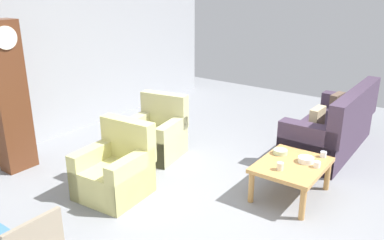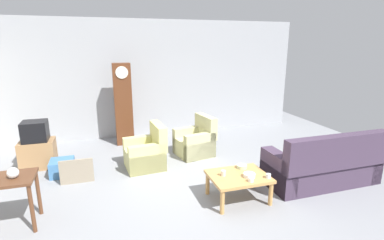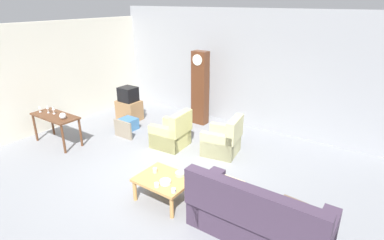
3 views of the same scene
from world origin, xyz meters
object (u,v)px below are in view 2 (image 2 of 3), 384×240
armchair_olive_far (196,142)px  cup_cream_tall (223,173)px  glass_dome_cloche (13,173)px  cup_white_porcelain (251,180)px  framed_picture_leaning (77,171)px  couch_floral (323,166)px  tv_stand_cabinet (38,154)px  tv_crt (35,131)px  armchair_olive_near (147,153)px  bowl_shallow_green (242,166)px  cup_blue_rimmed (268,176)px  storage_box_blue (62,167)px  coffee_table_wood (238,178)px  bowl_white_stacked (249,175)px  grandfather_clock (123,104)px

armchair_olive_far → cup_cream_tall: armchair_olive_far is taller
glass_dome_cloche → cup_white_porcelain: (3.38, -0.53, -0.35)m
framed_picture_leaning → couch_floral: bearing=-17.7°
tv_stand_cabinet → cup_white_porcelain: 4.48m
armchair_olive_far → cup_white_porcelain: size_ratio=11.16×
framed_picture_leaning → glass_dome_cloche: 1.51m
armchair_olive_far → tv_stand_cabinet: 3.42m
tv_crt → cup_white_porcelain: 4.49m
cup_white_porcelain → armchair_olive_near: bearing=122.7°
tv_crt → bowl_shallow_green: size_ratio=2.62×
glass_dome_cloche → cup_blue_rimmed: bearing=-7.5°
cup_blue_rimmed → cup_cream_tall: size_ratio=0.84×
framed_picture_leaning → storage_box_blue: 0.56m
bowl_shallow_green → cup_blue_rimmed: bearing=-64.4°
tv_crt → cup_white_porcelain: bearing=-38.2°
coffee_table_wood → framed_picture_leaning: size_ratio=1.60×
cup_white_porcelain → cup_blue_rimmed: same height
tv_crt → bowl_white_stacked: 4.44m
coffee_table_wood → bowl_white_stacked: (0.13, -0.12, 0.10)m
grandfather_clock → cup_white_porcelain: grandfather_clock is taller
cup_white_porcelain → cup_blue_rimmed: 0.34m
couch_floral → bowl_shallow_green: 1.60m
armchair_olive_near → bowl_white_stacked: armchair_olive_near is taller
couch_floral → framed_picture_leaning: bearing=162.3°
couch_floral → bowl_white_stacked: (-1.63, -0.17, 0.12)m
bowl_white_stacked → couch_floral: bearing=5.9°
tv_stand_cabinet → bowl_shallow_green: bearing=-31.8°
armchair_olive_near → bowl_shallow_green: bearing=-47.3°
couch_floral → tv_crt: 5.77m
armchair_olive_near → tv_stand_cabinet: armchair_olive_near is taller
grandfather_clock → bowl_white_stacked: size_ratio=10.83×
glass_dome_cloche → cup_white_porcelain: bearing=-8.8°
armchair_olive_near → bowl_shallow_green: (1.43, -1.56, 0.17)m
couch_floral → armchair_olive_near: (-3.02, 1.75, -0.05)m
couch_floral → bowl_white_stacked: 1.64m
grandfather_clock → bowl_shallow_green: size_ratio=11.45×
framed_picture_leaning → grandfather_clock: bearing=62.4°
tv_crt → armchair_olive_near: bearing=-17.6°
armchair_olive_far → armchair_olive_near: bearing=-162.5°
coffee_table_wood → cup_white_porcelain: (0.07, -0.28, 0.10)m
cup_white_porcelain → cup_cream_tall: 0.47m
tv_stand_cabinet → bowl_shallow_green: (3.62, -2.25, 0.18)m
storage_box_blue → armchair_olive_far: bearing=5.2°
tv_crt → storage_box_blue: tv_crt is taller
tv_crt → cup_white_porcelain: (3.52, -2.77, -0.31)m
glass_dome_cloche → bowl_white_stacked: size_ratio=0.79×
coffee_table_wood → tv_stand_cabinet: 4.25m
tv_crt → cup_cream_tall: (3.19, -2.44, -0.30)m
tv_crt → glass_dome_cloche: 2.25m
framed_picture_leaning → bowl_shallow_green: bearing=-23.4°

